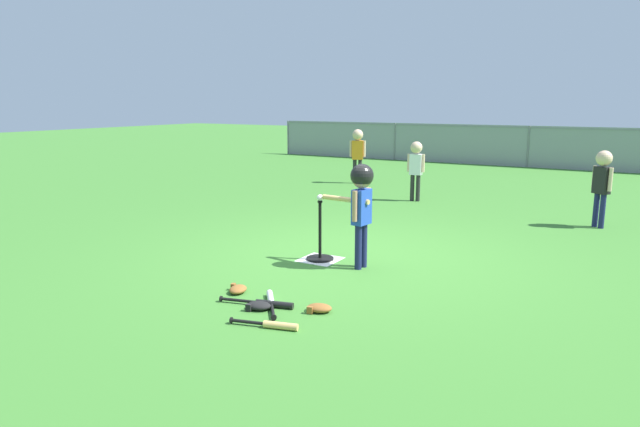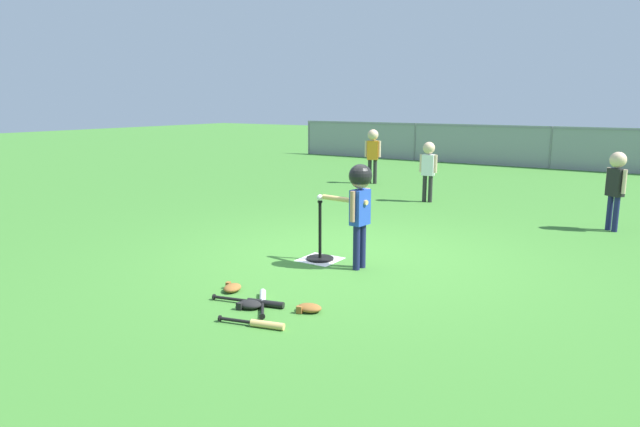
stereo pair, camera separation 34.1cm
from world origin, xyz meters
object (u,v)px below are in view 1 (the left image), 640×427
fielder_deep_center (416,163)px  glove_tossed_aside (259,306)px  glove_by_plate (319,308)px  spare_bat_wood (273,325)px  batter_child (361,194)px  spare_bat_silver (271,301)px  glove_near_bats (238,289)px  batting_tee (320,250)px  fielder_deep_right (602,178)px  baseball_on_tee (320,198)px  spare_bat_black (267,303)px  fielder_near_right (358,149)px

fielder_deep_center → glove_tossed_aside: 6.06m
glove_by_plate → glove_tossed_aside: same height
spare_bat_wood → glove_tossed_aside: bearing=141.7°
batter_child → glove_tossed_aside: size_ratio=4.67×
spare_bat_silver → glove_near_bats: (-0.45, 0.09, 0.01)m
batting_tee → fielder_deep_center: bearing=96.4°
batting_tee → fielder_deep_center: size_ratio=0.64×
fielder_deep_right → baseball_on_tee: bearing=-126.8°
spare_bat_wood → spare_bat_black: size_ratio=0.83×
glove_near_bats → fielder_deep_center: bearing=93.8°
batting_tee → batter_child: bearing=-6.0°
batting_tee → glove_near_bats: batting_tee is taller
baseball_on_tee → glove_near_bats: baseball_on_tee is taller
batter_child → spare_bat_wood: (0.15, -1.89, -0.80)m
fielder_deep_right → spare_bat_wood: bearing=-109.5°
glove_near_bats → glove_tossed_aside: (0.44, -0.26, 0.00)m
spare_bat_black → glove_by_plate: 0.49m
baseball_on_tee → spare_bat_wood: baseball_on_tee is taller
fielder_near_right → spare_bat_wood: (3.14, -7.76, -0.75)m
fielder_deep_right → glove_tossed_aside: fielder_deep_right is taller
fielder_near_right → spare_bat_black: bearing=-69.2°
batter_child → glove_near_bats: (-0.65, -1.34, -0.79)m
batting_tee → glove_tossed_aside: batting_tee is taller
batting_tee → spare_bat_black: bearing=-76.9°
fielder_deep_center → glove_tossed_aside: size_ratio=4.42×
batter_child → glove_near_bats: size_ratio=4.46×
batter_child → glove_by_plate: batter_child is taller
batter_child → fielder_deep_right: size_ratio=1.03×
fielder_deep_center → glove_by_plate: fielder_deep_center is taller
fielder_deep_right → spare_bat_silver: size_ratio=2.09×
spare_bat_silver → glove_near_bats: 0.46m
fielder_deep_right → glove_near_bats: size_ratio=4.33×
baseball_on_tee → glove_tossed_aside: bearing=-78.4°
baseball_on_tee → glove_by_plate: bearing=-59.9°
fielder_deep_right → glove_near_bats: bearing=-119.1°
batting_tee → spare_bat_silver: batting_tee is taller
batting_tee → spare_bat_wood: (0.70, -1.95, -0.08)m
glove_near_bats → spare_bat_wood: bearing=-34.3°
batting_tee → fielder_near_right: size_ratio=0.58×
glove_by_plate → baseball_on_tee: bearing=120.1°
spare_bat_black → glove_tossed_aside: bearing=-102.7°
batting_tee → baseball_on_tee: baseball_on_tee is taller
fielder_near_right → glove_tossed_aside: fielder_near_right is taller
glove_tossed_aside → spare_bat_black: bearing=77.3°
fielder_deep_center → spare_bat_black: bearing=-81.8°
spare_bat_wood → glove_near_bats: 0.97m
fielder_near_right → glove_near_bats: bearing=-72.0°
fielder_near_right → glove_tossed_aside: (2.78, -7.48, -0.74)m
fielder_deep_right → glove_tossed_aside: (-2.30, -5.20, -0.69)m
fielder_deep_right → fielder_deep_center: 3.22m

